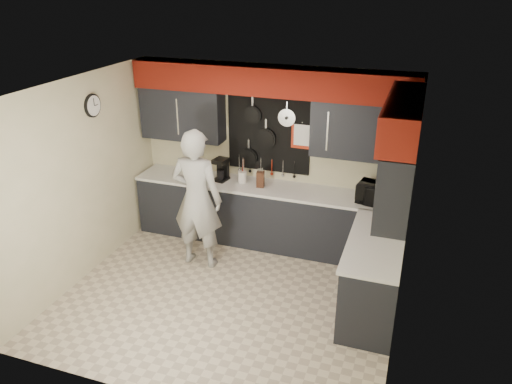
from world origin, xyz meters
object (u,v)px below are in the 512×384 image
at_px(utensil_crock, 242,177).
at_px(coffee_maker, 222,169).
at_px(microwave, 377,194).
at_px(knife_block, 260,179).
at_px(person, 197,199).

xyz_separation_m(utensil_crock, coffee_maker, (-0.33, 0.00, 0.09)).
height_order(microwave, coffee_maker, coffee_maker).
bearing_deg(utensil_crock, knife_block, -13.47).
bearing_deg(knife_block, person, -137.14).
relative_size(utensil_crock, coffee_maker, 0.49).
height_order(microwave, person, person).
bearing_deg(knife_block, coffee_maker, 164.86).
bearing_deg(person, coffee_maker, -89.91).
distance_m(coffee_maker, person, 0.87).
height_order(utensil_crock, person, person).
xyz_separation_m(microwave, person, (-2.25, -0.75, -0.09)).
xyz_separation_m(knife_block, utensil_crock, (-0.30, 0.07, -0.03)).
xyz_separation_m(knife_block, person, (-0.63, -0.78, -0.07)).
bearing_deg(utensil_crock, microwave, -3.06).
relative_size(knife_block, coffee_maker, 0.69).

